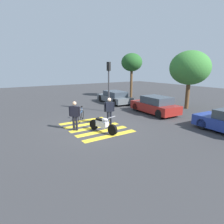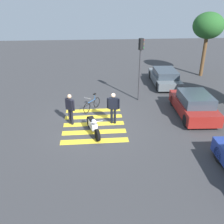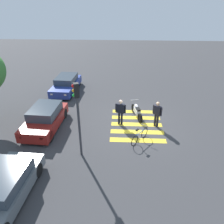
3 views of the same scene
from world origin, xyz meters
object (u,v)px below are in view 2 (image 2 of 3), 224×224
at_px(leaning_bicycle, 92,104).
at_px(police_motorcycle, 93,126).
at_px(officer_on_foot, 70,107).
at_px(car_maroon_wagon, 194,105).
at_px(officer_by_motorcycle, 113,106).
at_px(traffic_light_pole, 141,60).
at_px(car_grey_coupe, 165,77).

bearing_deg(leaning_bicycle, police_motorcycle, 0.41).
bearing_deg(leaning_bicycle, officer_on_foot, -33.71).
xyz_separation_m(police_motorcycle, car_maroon_wagon, (-1.66, 5.92, 0.22)).
height_order(officer_by_motorcycle, car_maroon_wagon, officer_by_motorcycle).
xyz_separation_m(police_motorcycle, traffic_light_pole, (-4.30, 3.17, 2.31)).
bearing_deg(car_grey_coupe, leaning_bicycle, -52.62).
height_order(car_maroon_wagon, traffic_light_pole, traffic_light_pole).
relative_size(police_motorcycle, officer_by_motorcycle, 1.17).
relative_size(police_motorcycle, leaning_bicycle, 1.50).
distance_m(leaning_bicycle, traffic_light_pole, 4.22).
bearing_deg(officer_by_motorcycle, police_motorcycle, -47.08).
bearing_deg(car_maroon_wagon, leaning_bicycle, -102.03).
distance_m(police_motorcycle, traffic_light_pole, 5.82).
relative_size(officer_on_foot, car_maroon_wagon, 0.41).
distance_m(officer_on_foot, officer_by_motorcycle, 2.33).
height_order(car_grey_coupe, traffic_light_pole, traffic_light_pole).
xyz_separation_m(officer_by_motorcycle, car_grey_coupe, (-6.34, 4.69, -0.41)).
relative_size(car_grey_coupe, traffic_light_pole, 1.13).
bearing_deg(traffic_light_pole, car_maroon_wagon, 46.13).
bearing_deg(police_motorcycle, car_maroon_wagon, 105.69).
relative_size(car_maroon_wagon, traffic_light_pole, 1.03).
height_order(officer_by_motorcycle, traffic_light_pole, traffic_light_pole).
distance_m(officer_by_motorcycle, car_grey_coupe, 7.90).
distance_m(officer_on_foot, car_maroon_wagon, 7.14).
height_order(officer_on_foot, officer_by_motorcycle, officer_by_motorcycle).
bearing_deg(car_grey_coupe, police_motorcycle, -38.22).
bearing_deg(officer_by_motorcycle, officer_on_foot, -92.79).
bearing_deg(officer_by_motorcycle, traffic_light_pole, 147.86).
relative_size(officer_on_foot, officer_by_motorcycle, 0.98).
bearing_deg(police_motorcycle, officer_by_motorcycle, 132.92).
distance_m(leaning_bicycle, car_maroon_wagon, 6.08).
xyz_separation_m(leaning_bicycle, officer_on_foot, (1.76, -1.18, 0.64)).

